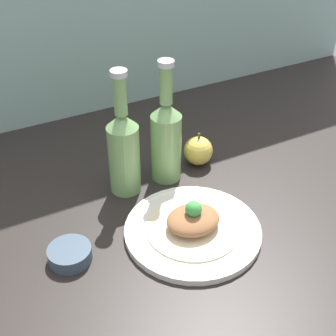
# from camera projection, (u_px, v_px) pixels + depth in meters

# --- Properties ---
(ground_plane) EXTENTS (1.80, 1.10, 0.04)m
(ground_plane) POSITION_uv_depth(u_px,v_px,m) (190.00, 220.00, 1.00)
(ground_plane) COLOR black
(plate) EXTENTS (0.27, 0.27, 0.02)m
(plate) POSITION_uv_depth(u_px,v_px,m) (193.00, 230.00, 0.93)
(plate) COLOR silver
(plate) RESTS_ON ground_plane
(plated_food) EXTENTS (0.19, 0.19, 0.07)m
(plated_food) POSITION_uv_depth(u_px,v_px,m) (193.00, 221.00, 0.92)
(plated_food) COLOR beige
(plated_food) RESTS_ON plate
(cider_bottle_left) EXTENTS (0.07, 0.07, 0.29)m
(cider_bottle_left) POSITION_uv_depth(u_px,v_px,m) (124.00, 149.00, 1.00)
(cider_bottle_left) COLOR #729E5B
(cider_bottle_left) RESTS_ON ground_plane
(cider_bottle_right) EXTENTS (0.07, 0.07, 0.29)m
(cider_bottle_right) POSITION_uv_depth(u_px,v_px,m) (166.00, 137.00, 1.03)
(cider_bottle_right) COLOR #729E5B
(cider_bottle_right) RESTS_ON ground_plane
(apple) EXTENTS (0.07, 0.07, 0.08)m
(apple) POSITION_uv_depth(u_px,v_px,m) (198.00, 151.00, 1.12)
(apple) COLOR gold
(apple) RESTS_ON ground_plane
(dipping_bowl) EXTENTS (0.08, 0.08, 0.03)m
(dipping_bowl) POSITION_uv_depth(u_px,v_px,m) (70.00, 254.00, 0.87)
(dipping_bowl) COLOR #384756
(dipping_bowl) RESTS_ON ground_plane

